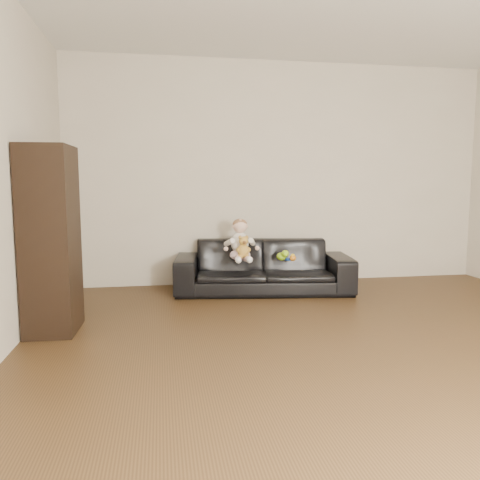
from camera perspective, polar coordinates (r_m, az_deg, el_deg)
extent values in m
plane|color=#452E18|center=(3.28, 17.66, -14.54)|extent=(5.50, 5.50, 0.00)
plane|color=beige|center=(5.64, 5.14, 8.05)|extent=(5.00, 0.00, 5.00)
imported|color=black|center=(5.15, 2.83, -3.22)|extent=(1.99, 0.99, 0.56)
cube|color=black|center=(3.98, -22.08, -0.01)|extent=(0.39, 0.52, 1.48)
cube|color=silver|center=(3.95, -22.01, 4.79)|extent=(0.19, 0.26, 0.28)
ellipsoid|color=#FAD3DA|center=(4.99, 0.00, -1.83)|extent=(0.22, 0.19, 0.12)
ellipsoid|color=white|center=(4.98, -0.03, -0.33)|extent=(0.19, 0.16, 0.23)
sphere|color=beige|center=(4.95, 0.00, 1.72)|extent=(0.15, 0.15, 0.15)
ellipsoid|color=#8C603F|center=(4.96, -0.02, 1.99)|extent=(0.15, 0.15, 0.11)
cylinder|color=#FAD3DA|center=(4.84, -0.25, -2.31)|extent=(0.07, 0.19, 0.07)
cylinder|color=#FAD3DA|center=(4.86, 0.82, -2.28)|extent=(0.07, 0.19, 0.07)
sphere|color=white|center=(4.75, -0.17, -2.49)|extent=(0.06, 0.06, 0.06)
sphere|color=white|center=(4.77, 1.14, -2.46)|extent=(0.06, 0.06, 0.06)
cylinder|color=white|center=(4.91, -1.31, -0.27)|extent=(0.06, 0.16, 0.10)
cylinder|color=white|center=(4.95, 1.44, -0.22)|extent=(0.06, 0.16, 0.10)
ellipsoid|color=#B98A34|center=(4.84, 0.40, -1.31)|extent=(0.15, 0.13, 0.14)
sphere|color=#B98A34|center=(4.81, 0.44, -0.11)|extent=(0.12, 0.12, 0.10)
sphere|color=#B98A34|center=(4.81, 0.01, 0.32)|extent=(0.05, 0.05, 0.04)
sphere|color=#B98A34|center=(4.82, 0.81, 0.34)|extent=(0.05, 0.05, 0.04)
sphere|color=#593819|center=(4.77, 0.52, -0.30)|extent=(0.05, 0.05, 0.04)
ellipsoid|color=#8BC917|center=(5.01, 5.08, -2.00)|extent=(0.15, 0.16, 0.09)
sphere|color=orange|center=(4.98, 6.45, -2.19)|extent=(0.07, 0.07, 0.07)
cylinder|color=blue|center=(5.06, 6.06, -2.34)|extent=(0.11, 0.11, 0.02)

